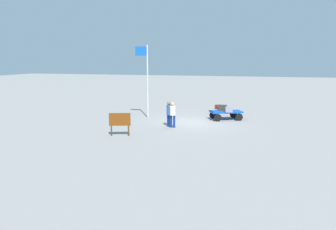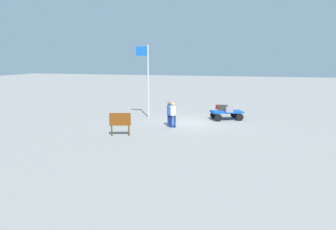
{
  "view_description": "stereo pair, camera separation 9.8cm",
  "coord_description": "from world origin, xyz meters",
  "px_view_note": "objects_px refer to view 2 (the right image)",
  "views": [
    {
      "loc": [
        -4.1,
        20.7,
        4.24
      ],
      "look_at": [
        -0.06,
        6.0,
        1.54
      ],
      "focal_mm": 33.93,
      "sensor_mm": 36.0,
      "label": 1
    },
    {
      "loc": [
        -4.2,
        20.67,
        4.24
      ],
      "look_at": [
        -0.06,
        6.0,
        1.54
      ],
      "focal_mm": 33.93,
      "sensor_mm": 36.0,
      "label": 2
    }
  ],
  "objects_px": {
    "worker_lead": "(173,113)",
    "worker_trailing": "(169,112)",
    "suitcase_maroon": "(223,108)",
    "luggage_cart": "(226,113)",
    "suitcase_olive": "(229,110)",
    "signboard": "(120,121)",
    "flagpole": "(147,74)",
    "suitcase_grey": "(224,109)",
    "suitcase_dark": "(219,107)"
  },
  "relations": [
    {
      "from": "luggage_cart",
      "to": "suitcase_maroon",
      "type": "xyz_separation_m",
      "value": [
        0.26,
        -0.2,
        0.35
      ]
    },
    {
      "from": "suitcase_maroon",
      "to": "signboard",
      "type": "relative_size",
      "value": 0.48
    },
    {
      "from": "signboard",
      "to": "suitcase_grey",
      "type": "bearing_deg",
      "value": -126.88
    },
    {
      "from": "suitcase_dark",
      "to": "worker_lead",
      "type": "relative_size",
      "value": 0.32
    },
    {
      "from": "luggage_cart",
      "to": "suitcase_grey",
      "type": "height_order",
      "value": "suitcase_grey"
    },
    {
      "from": "worker_trailing",
      "to": "signboard",
      "type": "relative_size",
      "value": 1.26
    },
    {
      "from": "suitcase_olive",
      "to": "suitcase_grey",
      "type": "distance_m",
      "value": 0.85
    },
    {
      "from": "suitcase_olive",
      "to": "signboard",
      "type": "xyz_separation_m",
      "value": [
        5.48,
        5.99,
        0.06
      ]
    },
    {
      "from": "luggage_cart",
      "to": "suitcase_grey",
      "type": "bearing_deg",
      "value": -53.48
    },
    {
      "from": "suitcase_dark",
      "to": "signboard",
      "type": "bearing_deg",
      "value": 57.28
    },
    {
      "from": "luggage_cart",
      "to": "flagpole",
      "type": "relative_size",
      "value": 0.47
    },
    {
      "from": "luggage_cart",
      "to": "suitcase_dark",
      "type": "height_order",
      "value": "suitcase_dark"
    },
    {
      "from": "worker_lead",
      "to": "worker_trailing",
      "type": "bearing_deg",
      "value": -31.36
    },
    {
      "from": "luggage_cart",
      "to": "suitcase_grey",
      "type": "distance_m",
      "value": 0.42
    },
    {
      "from": "worker_lead",
      "to": "worker_trailing",
      "type": "distance_m",
      "value": 0.33
    },
    {
      "from": "suitcase_dark",
      "to": "suitcase_maroon",
      "type": "xyz_separation_m",
      "value": [
        -0.33,
        0.54,
        0.04
      ]
    },
    {
      "from": "luggage_cart",
      "to": "worker_trailing",
      "type": "distance_m",
      "value": 4.71
    },
    {
      "from": "suitcase_dark",
      "to": "signboard",
      "type": "distance_m",
      "value": 8.58
    },
    {
      "from": "suitcase_dark",
      "to": "suitcase_grey",
      "type": "bearing_deg",
      "value": 129.46
    },
    {
      "from": "suitcase_olive",
      "to": "suitcase_grey",
      "type": "height_order",
      "value": "suitcase_olive"
    },
    {
      "from": "suitcase_dark",
      "to": "suitcase_maroon",
      "type": "distance_m",
      "value": 0.64
    },
    {
      "from": "suitcase_dark",
      "to": "signboard",
      "type": "height_order",
      "value": "signboard"
    },
    {
      "from": "flagpole",
      "to": "worker_lead",
      "type": "bearing_deg",
      "value": 133.73
    },
    {
      "from": "flagpole",
      "to": "signboard",
      "type": "distance_m",
      "value": 6.21
    },
    {
      "from": "suitcase_olive",
      "to": "flagpole",
      "type": "bearing_deg",
      "value": 2.25
    },
    {
      "from": "suitcase_grey",
      "to": "flagpole",
      "type": "xyz_separation_m",
      "value": [
        5.49,
        0.97,
        2.4
      ]
    },
    {
      "from": "luggage_cart",
      "to": "worker_lead",
      "type": "distance_m",
      "value": 4.66
    },
    {
      "from": "suitcase_maroon",
      "to": "luggage_cart",
      "type": "bearing_deg",
      "value": 143.01
    },
    {
      "from": "suitcase_olive",
      "to": "suitcase_dark",
      "type": "xyz_separation_m",
      "value": [
        0.84,
        -1.23,
        -0.03
      ]
    },
    {
      "from": "luggage_cart",
      "to": "worker_lead",
      "type": "height_order",
      "value": "worker_lead"
    },
    {
      "from": "suitcase_maroon",
      "to": "worker_lead",
      "type": "bearing_deg",
      "value": 54.55
    },
    {
      "from": "suitcase_maroon",
      "to": "suitcase_olive",
      "type": "bearing_deg",
      "value": 126.97
    },
    {
      "from": "suitcase_olive",
      "to": "worker_trailing",
      "type": "height_order",
      "value": "worker_trailing"
    },
    {
      "from": "suitcase_dark",
      "to": "suitcase_maroon",
      "type": "height_order",
      "value": "suitcase_maroon"
    },
    {
      "from": "suitcase_grey",
      "to": "worker_lead",
      "type": "xyz_separation_m",
      "value": [
        2.76,
        3.82,
        0.21
      ]
    },
    {
      "from": "flagpole",
      "to": "suitcase_maroon",
      "type": "bearing_deg",
      "value": -170.41
    },
    {
      "from": "luggage_cart",
      "to": "worker_trailing",
      "type": "relative_size",
      "value": 1.5
    },
    {
      "from": "suitcase_maroon",
      "to": "flagpole",
      "type": "height_order",
      "value": "flagpole"
    },
    {
      "from": "suitcase_maroon",
      "to": "signboard",
      "type": "distance_m",
      "value": 8.32
    },
    {
      "from": "luggage_cart",
      "to": "suitcase_dark",
      "type": "bearing_deg",
      "value": -51.5
    },
    {
      "from": "suitcase_maroon",
      "to": "worker_trailing",
      "type": "height_order",
      "value": "worker_trailing"
    },
    {
      "from": "suitcase_maroon",
      "to": "signboard",
      "type": "xyz_separation_m",
      "value": [
        4.96,
        6.67,
        0.04
      ]
    },
    {
      "from": "suitcase_dark",
      "to": "luggage_cart",
      "type": "bearing_deg",
      "value": 128.5
    },
    {
      "from": "worker_lead",
      "to": "worker_trailing",
      "type": "height_order",
      "value": "worker_trailing"
    },
    {
      "from": "luggage_cart",
      "to": "flagpole",
      "type": "xyz_separation_m",
      "value": [
        5.68,
        0.72,
        2.68
      ]
    },
    {
      "from": "worker_trailing",
      "to": "suitcase_maroon",
      "type": "bearing_deg",
      "value": -129.52
    },
    {
      "from": "luggage_cart",
      "to": "flagpole",
      "type": "bearing_deg",
      "value": 7.18
    },
    {
      "from": "suitcase_grey",
      "to": "worker_lead",
      "type": "distance_m",
      "value": 4.72
    },
    {
      "from": "worker_trailing",
      "to": "worker_lead",
      "type": "bearing_deg",
      "value": 148.64
    },
    {
      "from": "worker_trailing",
      "to": "flagpole",
      "type": "bearing_deg",
      "value": -47.62
    }
  ]
}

